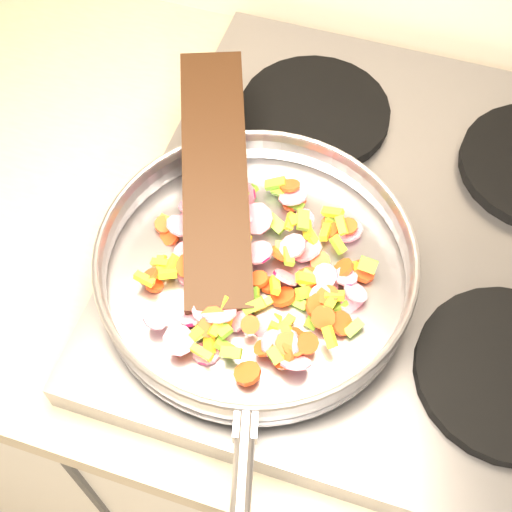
% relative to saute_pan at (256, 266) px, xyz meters
% --- Properties ---
extents(cooktop, '(0.60, 0.60, 0.04)m').
position_rel_saute_pan_xyz_m(cooktop, '(0.13, 0.12, -0.06)').
color(cooktop, '#939399').
rests_on(cooktop, counter_top).
extents(grate_fl, '(0.19, 0.19, 0.02)m').
position_rel_saute_pan_xyz_m(grate_fl, '(-0.01, -0.02, -0.04)').
color(grate_fl, black).
rests_on(grate_fl, cooktop).
extents(grate_fr, '(0.19, 0.19, 0.02)m').
position_rel_saute_pan_xyz_m(grate_fr, '(0.27, -0.02, -0.04)').
color(grate_fr, black).
rests_on(grate_fr, cooktop).
extents(grate_bl, '(0.19, 0.19, 0.02)m').
position_rel_saute_pan_xyz_m(grate_bl, '(-0.01, 0.26, -0.04)').
color(grate_bl, black).
rests_on(grate_bl, cooktop).
extents(saute_pan, '(0.37, 0.53, 0.05)m').
position_rel_saute_pan_xyz_m(saute_pan, '(0.00, 0.00, 0.00)').
color(saute_pan, '#9E9EA5').
rests_on(saute_pan, grate_fl).
extents(vegetable_heap, '(0.25, 0.26, 0.05)m').
position_rel_saute_pan_xyz_m(vegetable_heap, '(0.00, -0.00, -0.01)').
color(vegetable_heap, yellow).
rests_on(vegetable_heap, saute_pan).
extents(wooden_spatula, '(0.18, 0.31, 0.07)m').
position_rel_saute_pan_xyz_m(wooden_spatula, '(-0.07, 0.08, 0.03)').
color(wooden_spatula, black).
rests_on(wooden_spatula, saute_pan).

